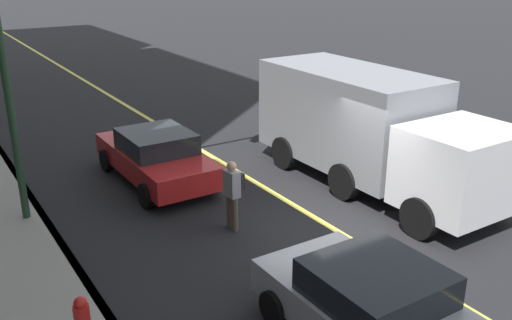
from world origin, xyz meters
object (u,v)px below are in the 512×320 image
car_silver (376,309)px  car_red (156,156)px  pedestrian_with_backpack (233,190)px  truck_gray (369,127)px  traffic_light_mast (89,12)px

car_silver → car_red: size_ratio=0.92×
car_red → pedestrian_with_backpack: pedestrian_with_backpack is taller
car_silver → truck_gray: 6.63m
car_silver → pedestrian_with_backpack: size_ratio=2.54×
car_red → traffic_light_mast: (-0.74, 1.60, 3.76)m
pedestrian_with_backpack → traffic_light_mast: size_ratio=0.24×
car_red → pedestrian_with_backpack: 3.44m
truck_gray → traffic_light_mast: (2.35, 6.07, 2.93)m
truck_gray → traffic_light_mast: 7.14m
truck_gray → pedestrian_with_backpack: (-0.33, 4.17, -0.64)m
pedestrian_with_backpack → car_silver: bearing=177.1°
car_silver → car_red: (7.98, 0.07, 0.00)m
car_red → truck_gray: (-3.09, -4.47, 0.83)m
car_silver → traffic_light_mast: bearing=13.0°
car_silver → car_red: car_red is taller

